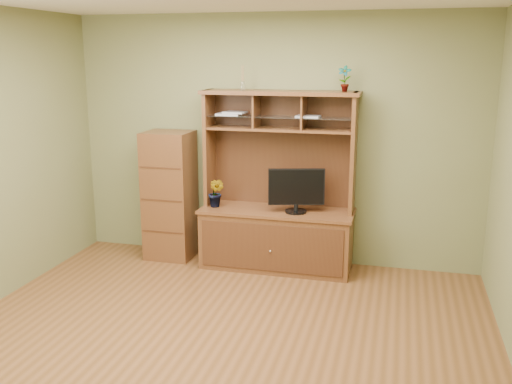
% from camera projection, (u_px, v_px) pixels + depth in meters
% --- Properties ---
extents(room, '(4.54, 4.04, 2.74)m').
position_uv_depth(room, '(216.00, 178.00, 4.35)').
color(room, '#583619').
rests_on(room, ground).
extents(media_hutch, '(1.66, 0.61, 1.90)m').
position_uv_depth(media_hutch, '(277.00, 220.00, 6.14)').
color(media_hutch, '#4D2B16').
rests_on(media_hutch, room).
extents(monitor, '(0.58, 0.23, 0.47)m').
position_uv_depth(monitor, '(296.00, 190.00, 5.93)').
color(monitor, black).
rests_on(monitor, media_hutch).
extents(orchid_plant, '(0.20, 0.18, 0.32)m').
position_uv_depth(orchid_plant, '(216.00, 193.00, 6.16)').
color(orchid_plant, '#346020').
rests_on(orchid_plant, media_hutch).
extents(top_plant, '(0.15, 0.11, 0.26)m').
position_uv_depth(top_plant, '(344.00, 78.00, 5.70)').
color(top_plant, '#265E21').
rests_on(top_plant, media_hutch).
extents(reed_diffuser, '(0.05, 0.05, 0.25)m').
position_uv_depth(reed_diffuser, '(243.00, 80.00, 5.97)').
color(reed_diffuser, silver).
rests_on(reed_diffuser, media_hutch).
extents(magazines, '(1.11, 0.21, 0.04)m').
position_uv_depth(magazines, '(256.00, 114.00, 6.01)').
color(magazines, silver).
rests_on(magazines, media_hutch).
extents(side_cabinet, '(0.51, 0.47, 1.44)m').
position_uv_depth(side_cabinet, '(170.00, 195.00, 6.42)').
color(side_cabinet, '#4D2B16').
rests_on(side_cabinet, room).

